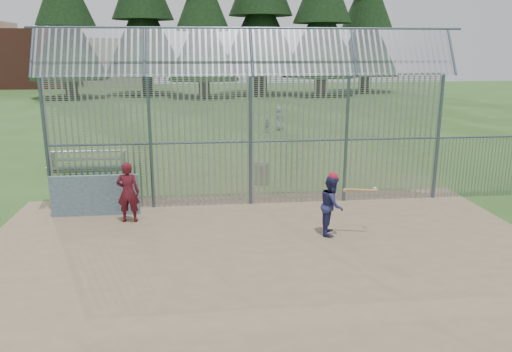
{
  "coord_description": "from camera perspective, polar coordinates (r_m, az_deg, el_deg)",
  "views": [
    {
      "loc": [
        -1.51,
        -11.4,
        4.76
      ],
      "look_at": [
        0.0,
        2.0,
        1.3
      ],
      "focal_mm": 35.0,
      "sensor_mm": 36.0,
      "label": 1
    }
  ],
  "objects": [
    {
      "name": "batting_gear",
      "position": [
        12.98,
        9.56,
        -0.46
      ],
      "size": [
        1.31,
        0.41,
        0.53
      ],
      "color": "#AD172C",
      "rests_on": "ground"
    },
    {
      "name": "batter",
      "position": [
        13.15,
        8.66,
        -3.3
      ],
      "size": [
        0.78,
        0.89,
        1.56
      ],
      "primitive_type": "imported",
      "rotation": [
        0.0,
        0.0,
        1.29
      ],
      "color": "navy",
      "rests_on": "dirt_infield"
    },
    {
      "name": "bg_kid_standing",
      "position": [
        29.92,
        2.7,
        6.59
      ],
      "size": [
        0.82,
        0.75,
        1.41
      ],
      "primitive_type": "imported",
      "rotation": [
        0.0,
        0.0,
        3.71
      ],
      "color": "gray",
      "rests_on": "ground"
    },
    {
      "name": "onlooker",
      "position": [
        14.33,
        -14.42,
        -1.81
      ],
      "size": [
        0.65,
        0.45,
        1.71
      ],
      "primitive_type": "imported",
      "rotation": [
        0.0,
        0.0,
        3.08
      ],
      "color": "maroon",
      "rests_on": "dirt_infield"
    },
    {
      "name": "backstop_fence",
      "position": [
        15.38,
        6.14,
        5.34
      ],
      "size": [
        20.09,
        0.81,
        5.3
      ],
      "color": "#47566B",
      "rests_on": "ground"
    },
    {
      "name": "ground",
      "position": [
        12.44,
        1.05,
        -8.1
      ],
      "size": [
        120.0,
        120.0,
        0.0
      ],
      "primitive_type": "plane",
      "color": "#2D511E",
      "rests_on": "ground"
    },
    {
      "name": "dirt_infield",
      "position": [
        11.98,
        1.36,
        -8.96
      ],
      "size": [
        14.0,
        10.0,
        0.02
      ],
      "primitive_type": "cube",
      "color": "#756047",
      "rests_on": "ground"
    },
    {
      "name": "bg_kid_seated",
      "position": [
        29.07,
        1.3,
        5.77
      ],
      "size": [
        0.5,
        0.28,
        0.8
      ],
      "primitive_type": "imported",
      "rotation": [
        0.0,
        0.0,
        2.95
      ],
      "color": "slate",
      "rests_on": "ground"
    },
    {
      "name": "bleacher",
      "position": [
        21.1,
        -18.71,
        1.73
      ],
      "size": [
        3.0,
        0.95,
        0.72
      ],
      "color": "slate",
      "rests_on": "ground"
    },
    {
      "name": "dugout_wall",
      "position": [
        15.2,
        -17.91,
        -2.13
      ],
      "size": [
        2.5,
        0.12,
        1.2
      ],
      "primitive_type": "cube",
      "color": "#38566B",
      "rests_on": "dirt_infield"
    },
    {
      "name": "trash_can",
      "position": [
        17.89,
        0.65,
        0.22
      ],
      "size": [
        0.56,
        0.56,
        0.82
      ],
      "color": "gray",
      "rests_on": "ground"
    },
    {
      "name": "distant_buildings",
      "position": [
        71.27,
        -24.74,
        12.19
      ],
      "size": [
        26.5,
        10.5,
        8.0
      ],
      "color": "brown",
      "rests_on": "ground"
    }
  ]
}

